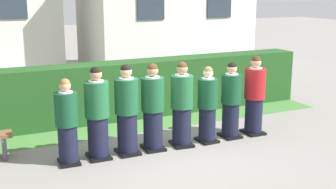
# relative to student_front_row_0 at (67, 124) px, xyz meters

# --- Properties ---
(ground_plane) EXTENTS (60.00, 60.00, 0.00)m
(ground_plane) POSITION_rel_student_front_row_0_xyz_m (1.93, -0.01, -0.72)
(ground_plane) COLOR gray
(student_front_row_0) EXTENTS (0.40, 0.45, 1.53)m
(student_front_row_0) POSITION_rel_student_front_row_0_xyz_m (0.00, 0.00, 0.00)
(student_front_row_0) COLOR black
(student_front_row_0) RESTS_ON ground
(student_front_row_1) EXTENTS (0.44, 0.53, 1.68)m
(student_front_row_1) POSITION_rel_student_front_row_0_xyz_m (0.56, 0.04, 0.08)
(student_front_row_1) COLOR black
(student_front_row_1) RESTS_ON ground
(student_front_row_2) EXTENTS (0.44, 0.49, 1.69)m
(student_front_row_2) POSITION_rel_student_front_row_0_xyz_m (1.11, 0.02, 0.08)
(student_front_row_2) COLOR black
(student_front_row_2) RESTS_ON ground
(student_front_row_3) EXTENTS (0.43, 0.49, 1.66)m
(student_front_row_3) POSITION_rel_student_front_row_0_xyz_m (1.63, 0.02, 0.07)
(student_front_row_3) COLOR black
(student_front_row_3) RESTS_ON ground
(student_front_row_4) EXTENTS (0.43, 0.51, 1.66)m
(student_front_row_4) POSITION_rel_student_front_row_0_xyz_m (2.22, -0.02, 0.07)
(student_front_row_4) COLOR black
(student_front_row_4) RESTS_ON ground
(student_front_row_5) EXTENTS (0.40, 0.49, 1.53)m
(student_front_row_5) POSITION_rel_student_front_row_0_xyz_m (2.78, -0.04, 0.00)
(student_front_row_5) COLOR black
(student_front_row_5) RESTS_ON ground
(student_front_row_6) EXTENTS (0.41, 0.49, 1.57)m
(student_front_row_6) POSITION_rel_student_front_row_0_xyz_m (3.35, -0.00, 0.02)
(student_front_row_6) COLOR black
(student_front_row_6) RESTS_ON ground
(student_in_red_blazer) EXTENTS (0.43, 0.48, 1.66)m
(student_in_red_blazer) POSITION_rel_student_front_row_0_xyz_m (3.93, -0.02, 0.07)
(student_in_red_blazer) COLOR black
(student_in_red_blazer) RESTS_ON ground
(hedge) EXTENTS (9.35, 0.70, 1.34)m
(hedge) POSITION_rel_student_front_row_0_xyz_m (1.93, 2.29, -0.06)
(hedge) COLOR #214C1E
(hedge) RESTS_ON ground
(lawn_strip) EXTENTS (9.35, 0.90, 0.01)m
(lawn_strip) POSITION_rel_student_front_row_0_xyz_m (1.93, 1.49, -0.72)
(lawn_strip) COLOR #477A38
(lawn_strip) RESTS_ON ground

